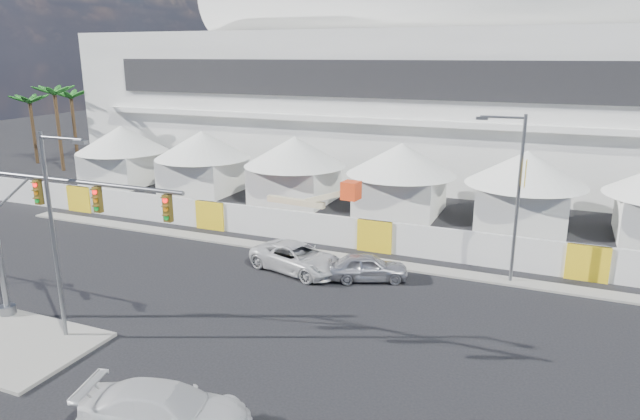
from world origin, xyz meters
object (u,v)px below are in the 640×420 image
at_px(sedan_silver, 368,267).
at_px(streetlight_median, 56,224).
at_px(streetlight_curb, 515,188).
at_px(boom_lift, 289,217).
at_px(traffic_mast, 30,231).
at_px(pickup_near, 166,411).
at_px(pickup_curb, 298,258).

relative_size(sedan_silver, streetlight_median, 0.49).
height_order(streetlight_median, streetlight_curb, streetlight_curb).
bearing_deg(boom_lift, streetlight_curb, -6.55).
bearing_deg(traffic_mast, boom_lift, 75.94).
height_order(sedan_silver, boom_lift, boom_lift).
bearing_deg(sedan_silver, traffic_mast, 109.23).
bearing_deg(streetlight_median, sedan_silver, 49.36).
xyz_separation_m(traffic_mast, streetlight_median, (2.12, -0.48, 0.72)).
bearing_deg(pickup_near, pickup_curb, -5.79).
relative_size(pickup_curb, traffic_mast, 0.53).
relative_size(pickup_curb, streetlight_curb, 0.63).
bearing_deg(streetlight_median, pickup_curb, 62.72).
distance_m(traffic_mast, boom_lift, 17.69).
distance_m(traffic_mast, streetlight_median, 2.29).
relative_size(pickup_curb, boom_lift, 0.69).
xyz_separation_m(traffic_mast, streetlight_curb, (18.87, 13.50, 0.75)).
bearing_deg(pickup_curb, boom_lift, 45.23).
height_order(traffic_mast, streetlight_median, streetlight_median).
distance_m(streetlight_median, streetlight_curb, 21.82).
height_order(streetlight_median, boom_lift, streetlight_median).
xyz_separation_m(sedan_silver, traffic_mast, (-11.87, -10.87, 3.74)).
xyz_separation_m(pickup_near, streetlight_median, (-7.88, 3.57, 4.39)).
height_order(sedan_silver, pickup_near, pickup_near).
relative_size(traffic_mast, streetlight_curb, 1.20).
bearing_deg(traffic_mast, streetlight_curb, 35.58).
xyz_separation_m(sedan_silver, streetlight_median, (-9.74, -11.35, 4.46)).
distance_m(sedan_silver, streetlight_median, 15.61).
height_order(sedan_silver, pickup_curb, pickup_curb).
relative_size(streetlight_curb, boom_lift, 1.09).
xyz_separation_m(sedan_silver, streetlight_curb, (7.01, 2.63, 4.49)).
height_order(pickup_curb, boom_lift, boom_lift).
distance_m(pickup_curb, streetlight_median, 13.18).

